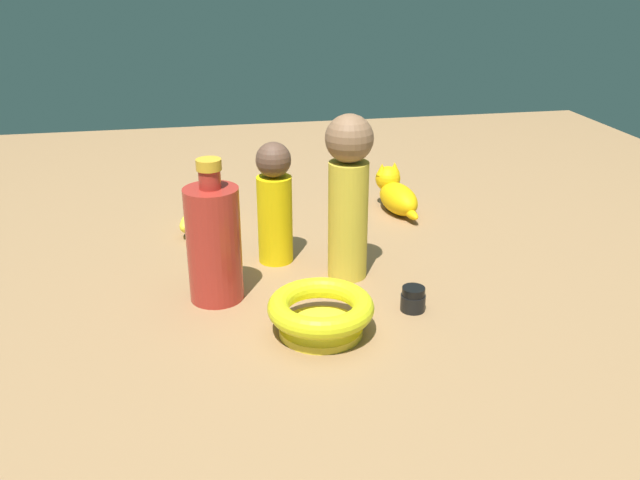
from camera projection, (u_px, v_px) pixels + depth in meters
The scene contains 8 objects.
ground at pixel (320, 267), 1.07m from camera, with size 2.00×2.00×0.00m, color #936D47.
cat_figurine at pixel (396, 193), 1.29m from camera, with size 0.07×0.15×0.09m.
bottle_tall at pixel (214, 242), 0.94m from camera, with size 0.08×0.08×0.21m.
person_figure_child at pixel (275, 203), 1.06m from camera, with size 0.06×0.06×0.20m.
nail_polish_jar at pixel (413, 299), 0.94m from camera, with size 0.03×0.03×0.03m.
person_figure_adult at pixel (348, 193), 0.99m from camera, with size 0.08×0.08×0.25m.
banana at pixel (205, 214), 1.23m from camera, with size 0.16×0.05×0.05m, color yellow.
bowl at pixel (321, 311), 0.87m from camera, with size 0.14×0.14×0.05m.
Camera 1 is at (0.18, 0.95, 0.46)m, focal length 37.84 mm.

